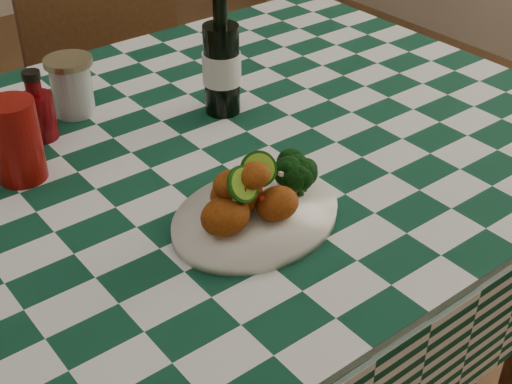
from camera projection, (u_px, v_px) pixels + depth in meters
dining_table at (167, 334)px, 1.42m from camera, size 1.66×1.06×0.79m
plate at (256, 217)px, 1.07m from camera, size 0.31×0.25×0.02m
fried_chicken_pile at (250, 190)px, 1.04m from camera, size 0.14×0.10×0.09m
broccoli_side at (295, 174)px, 1.10m from camera, size 0.08×0.08×0.06m
red_tumbler at (16, 141)px, 1.14m from camera, size 0.10×0.10×0.14m
ketchup_bottle at (37, 105)px, 1.25m from camera, size 0.07×0.07×0.13m
mason_jar at (72, 86)px, 1.34m from camera, size 0.11×0.11×0.11m
beer_bottle at (221, 52)px, 1.31m from camera, size 0.08×0.08×0.24m
wooden_chair_right at (135, 115)px, 1.98m from camera, size 0.51×0.53×0.99m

